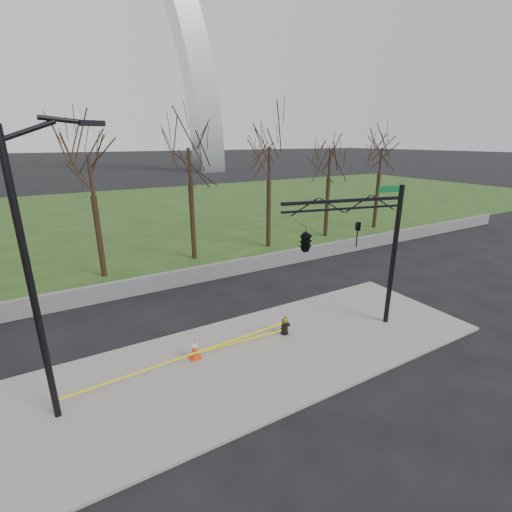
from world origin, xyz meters
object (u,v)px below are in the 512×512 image
street_light (37,263)px  fire_hydrant (285,326)px  traffic_cone (195,349)px  traffic_signal_mast (324,237)px

street_light → fire_hydrant: bearing=-5.8°
traffic_cone → fire_hydrant: bearing=-3.2°
traffic_cone → traffic_signal_mast: size_ratio=0.13×
traffic_cone → street_light: 6.00m
street_light → traffic_signal_mast: size_ratio=1.37×
fire_hydrant → street_light: 9.08m
fire_hydrant → street_light: size_ratio=0.09×
fire_hydrant → traffic_cone: (-3.80, 0.21, 0.02)m
street_light → traffic_cone: bearing=-0.0°
traffic_cone → street_light: size_ratio=0.09×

